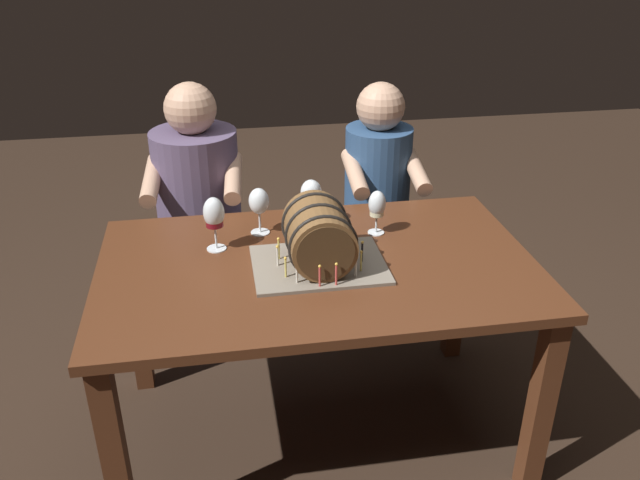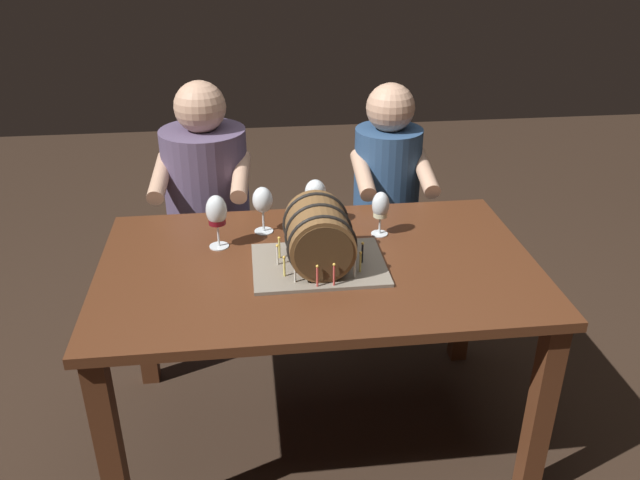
# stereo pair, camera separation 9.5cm
# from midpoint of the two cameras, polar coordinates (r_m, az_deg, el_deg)

# --- Properties ---
(ground_plane) EXTENTS (8.00, 8.00, 0.00)m
(ground_plane) POSITION_cam_midpoint_polar(r_m,az_deg,el_deg) (2.70, 0.89, -16.17)
(ground_plane) COLOR #332319
(dining_table) EXTENTS (1.50, 0.92, 0.76)m
(dining_table) POSITION_cam_midpoint_polar(r_m,az_deg,el_deg) (2.30, 1.01, -4.23)
(dining_table) COLOR #562D19
(dining_table) RESTS_ON ground
(barrel_cake) EXTENTS (0.45, 0.33, 0.23)m
(barrel_cake) POSITION_cam_midpoint_polar(r_m,az_deg,el_deg) (2.18, 1.25, 0.14)
(barrel_cake) COLOR gray
(barrel_cake) RESTS_ON dining_table
(wine_glass_white) EXTENTS (0.06, 0.06, 0.17)m
(wine_glass_white) POSITION_cam_midpoint_polar(r_m,az_deg,el_deg) (2.41, 6.43, 2.85)
(wine_glass_white) COLOR white
(wine_glass_white) RESTS_ON dining_table
(wine_glass_red) EXTENTS (0.07, 0.07, 0.20)m
(wine_glass_red) POSITION_cam_midpoint_polar(r_m,az_deg,el_deg) (2.32, -7.84, 2.34)
(wine_glass_red) COLOR white
(wine_glass_red) RESTS_ON dining_table
(wine_glass_empty) EXTENTS (0.08, 0.08, 0.18)m
(wine_glass_empty) POSITION_cam_midpoint_polar(r_m,az_deg,el_deg) (2.41, -3.90, 3.38)
(wine_glass_empty) COLOR white
(wine_glass_empty) RESTS_ON dining_table
(wine_glass_rose) EXTENTS (0.08, 0.08, 0.18)m
(wine_glass_rose) POSITION_cam_midpoint_polar(r_m,az_deg,el_deg) (2.47, 0.70, 4.02)
(wine_glass_rose) COLOR white
(wine_glass_rose) RESTS_ON dining_table
(person_seated_left) EXTENTS (0.43, 0.51, 1.21)m
(person_seated_left) POSITION_cam_midpoint_polar(r_m,az_deg,el_deg) (3.00, -8.72, 1.73)
(person_seated_left) COLOR #372D40
(person_seated_left) RESTS_ON ground
(person_seated_right) EXTENTS (0.34, 0.45, 1.18)m
(person_seated_right) POSITION_cam_midpoint_polar(r_m,az_deg,el_deg) (3.10, 6.56, 1.65)
(person_seated_right) COLOR #1B2D46
(person_seated_right) RESTS_ON ground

